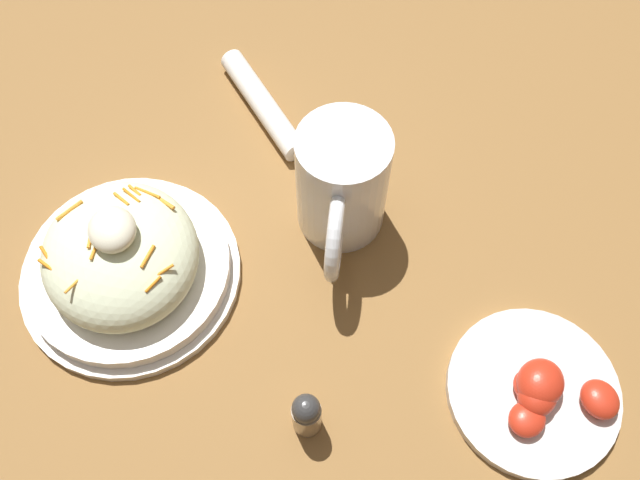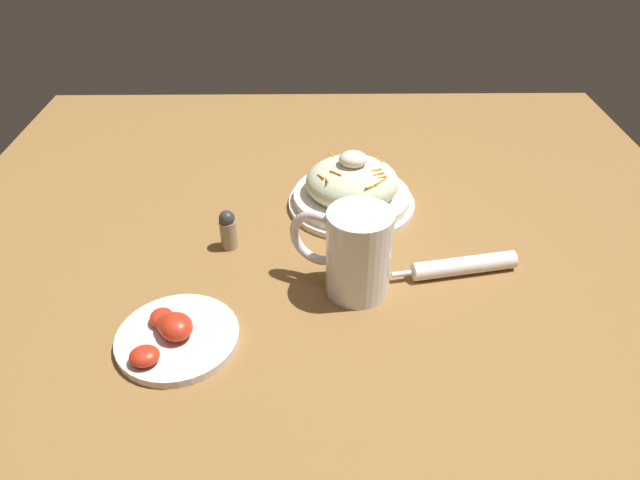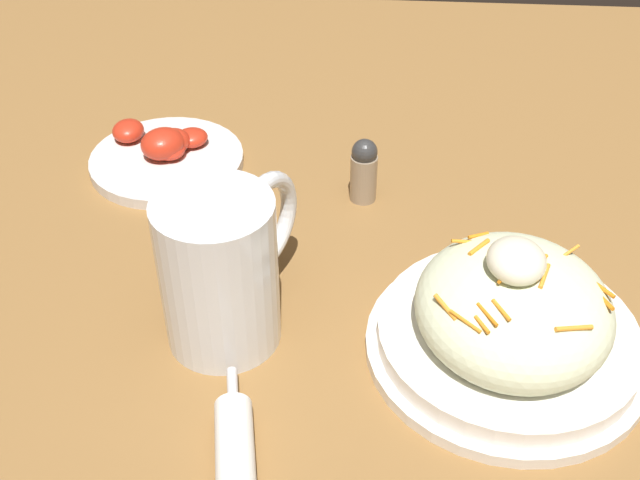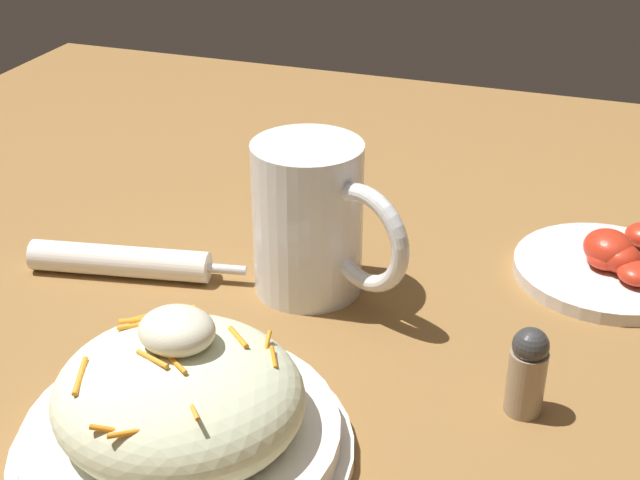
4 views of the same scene
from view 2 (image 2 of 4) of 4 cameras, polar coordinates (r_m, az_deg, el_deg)
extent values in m
plane|color=olive|center=(0.99, 0.75, -1.43)|extent=(1.43, 1.43, 0.00)
cylinder|color=white|center=(1.11, 3.10, 3.63)|extent=(0.24, 0.24, 0.01)
cylinder|color=white|center=(1.10, 3.13, 4.27)|extent=(0.22, 0.22, 0.02)
ellipsoid|color=beige|center=(1.09, 3.18, 5.70)|extent=(0.17, 0.16, 0.08)
cylinder|color=orange|center=(1.14, 3.69, 8.42)|extent=(0.02, 0.01, 0.01)
cylinder|color=orange|center=(1.11, 5.76, 7.93)|extent=(0.01, 0.03, 0.01)
cylinder|color=orange|center=(1.04, 1.55, 6.61)|extent=(0.02, 0.02, 0.00)
cylinder|color=orange|center=(1.05, 0.08, 6.27)|extent=(0.01, 0.02, 0.01)
cylinder|color=orange|center=(1.08, 2.72, 8.03)|extent=(0.02, 0.02, 0.00)
cylinder|color=orange|center=(1.03, 5.12, 5.27)|extent=(0.03, 0.02, 0.01)
cylinder|color=orange|center=(1.11, 1.30, 8.26)|extent=(0.02, 0.02, 0.01)
cylinder|color=orange|center=(1.05, 6.17, 6.18)|extent=(0.02, 0.01, 0.00)
cylinder|color=orange|center=(1.08, 3.54, 8.06)|extent=(0.03, 0.01, 0.00)
cylinder|color=orange|center=(1.13, 2.92, 8.46)|extent=(0.02, 0.02, 0.00)
cylinder|color=orange|center=(1.04, 0.65, 5.95)|extent=(0.01, 0.02, 0.01)
cylinder|color=orange|center=(1.04, 5.94, 5.74)|extent=(0.02, 0.02, 0.00)
cylinder|color=orange|center=(1.05, 5.76, 6.47)|extent=(0.02, 0.02, 0.00)
cylinder|color=orange|center=(1.06, 5.57, 6.88)|extent=(0.02, 0.01, 0.00)
cylinder|color=orange|center=(1.06, 3.73, 7.35)|extent=(0.02, 0.02, 0.01)
ellipsoid|color=#EFEACC|center=(1.06, 3.28, 7.94)|extent=(0.05, 0.05, 0.03)
cylinder|color=white|center=(0.87, 3.83, -1.29)|extent=(0.10, 0.10, 0.14)
cylinder|color=gold|center=(0.90, 3.74, -3.11)|extent=(0.09, 0.09, 0.07)
cylinder|color=white|center=(0.87, 3.84, -1.12)|extent=(0.09, 0.09, 0.01)
torus|color=white|center=(0.89, -0.20, 0.15)|extent=(0.09, 0.06, 0.10)
cylinder|color=white|center=(0.97, 13.99, -2.46)|extent=(0.18, 0.06, 0.03)
cylinder|color=silver|center=(0.93, 8.11, -3.29)|extent=(0.04, 0.02, 0.01)
cylinder|color=silver|center=(0.85, -13.80, -9.31)|extent=(0.17, 0.17, 0.01)
ellipsoid|color=red|center=(0.85, -13.84, -8.26)|extent=(0.05, 0.05, 0.02)
ellipsoid|color=red|center=(0.85, -14.53, -8.03)|extent=(0.05, 0.06, 0.03)
ellipsoid|color=red|center=(0.84, -13.97, -8.27)|extent=(0.07, 0.07, 0.03)
ellipsoid|color=red|center=(0.84, -13.94, -8.58)|extent=(0.03, 0.04, 0.02)
ellipsoid|color=red|center=(0.82, -16.87, -10.86)|extent=(0.04, 0.04, 0.02)
ellipsoid|color=red|center=(0.87, -15.29, -7.36)|extent=(0.04, 0.05, 0.02)
cylinder|color=gray|center=(1.00, -8.97, 0.57)|extent=(0.03, 0.03, 0.05)
sphere|color=#333333|center=(0.98, -9.15, 2.12)|extent=(0.03, 0.03, 0.03)
camera|label=1|loc=(0.90, -25.43, 38.18)|focal=37.66mm
camera|label=3|loc=(0.99, 37.51, 24.38)|focal=45.15mm
camera|label=4|loc=(1.37, -9.09, 28.48)|focal=49.53mm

